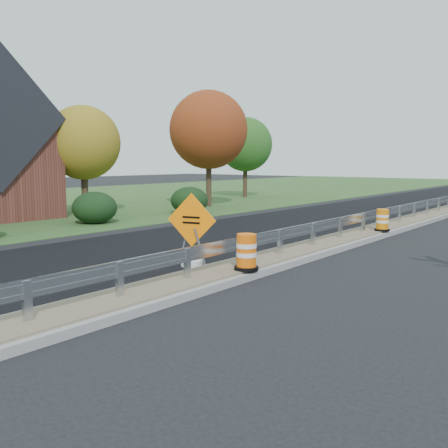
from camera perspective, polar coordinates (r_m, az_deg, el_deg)
The scene contains 13 objects.
ground at distance 16.58m, azimuth 10.09°, elevation -3.09°, with size 140.00×140.00×0.00m, color black.
grass_verge_near at distance 40.14m, azimuth -13.78°, elevation 2.86°, with size 30.00×120.00×0.03m, color #2B4F22.
milled_overlay at distance 27.37m, azimuth 12.09°, elevation 0.93°, with size 7.20×120.00×0.01m, color black.
median at distance 23.82m, azimuth 19.39°, elevation 0.01°, with size 1.60×55.00×0.23m.
guardrail at distance 24.70m, azimuth 20.23°, elevation 1.66°, with size 0.10×46.15×0.72m.
hedge_mid at distance 24.13m, azimuth -14.57°, elevation 1.83°, with size 2.09×2.09×1.52m, color black.
hedge_north at distance 27.77m, azimuth -3.97°, elevation 2.73°, with size 2.09×2.09×1.52m, color black.
tree_near_yellow at distance 28.05m, azimuth -15.79°, elevation 8.91°, with size 3.96×3.96×5.88m.
tree_near_red at distance 32.06m, azimuth -1.77°, elevation 10.68°, with size 4.95×4.95×7.35m.
tree_near_back at distance 40.16m, azimuth 2.45°, elevation 9.06°, with size 4.29×4.29×6.37m.
caution_sign at distance 13.97m, azimuth -3.70°, elevation -2.74°, with size 1.45×0.62×2.06m.
barrel_median_near at distance 12.48m, azimuth 2.58°, elevation -3.28°, with size 0.62×0.62×0.90m.
barrel_median_mid at distance 20.34m, azimuth 17.65°, elevation 0.40°, with size 0.58×0.58×0.85m.
Camera 1 is at (7.79, -14.33, 2.95)m, focal length 40.00 mm.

